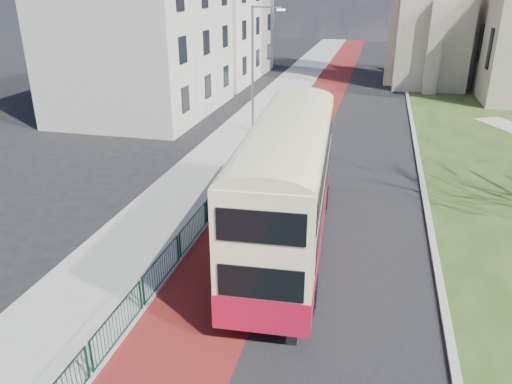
% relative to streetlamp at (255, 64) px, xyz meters
% --- Properties ---
extents(ground, '(160.00, 160.00, 0.00)m').
position_rel_streetlamp_xyz_m(ground, '(4.35, -18.00, -4.59)').
color(ground, black).
rests_on(ground, ground).
extents(road_carriageway, '(9.00, 120.00, 0.01)m').
position_rel_streetlamp_xyz_m(road_carriageway, '(5.85, 2.00, -4.59)').
color(road_carriageway, black).
rests_on(road_carriageway, ground).
extents(bus_lane, '(3.40, 120.00, 0.01)m').
position_rel_streetlamp_xyz_m(bus_lane, '(3.15, 2.00, -4.59)').
color(bus_lane, '#591414').
rests_on(bus_lane, ground).
extents(pavement_west, '(4.00, 120.00, 0.12)m').
position_rel_streetlamp_xyz_m(pavement_west, '(-0.65, 2.00, -4.53)').
color(pavement_west, gray).
rests_on(pavement_west, ground).
extents(kerb_west, '(0.25, 120.00, 0.13)m').
position_rel_streetlamp_xyz_m(kerb_west, '(1.35, 2.00, -4.53)').
color(kerb_west, '#999993').
rests_on(kerb_west, ground).
extents(kerb_east, '(0.25, 80.00, 0.13)m').
position_rel_streetlamp_xyz_m(kerb_east, '(10.45, 4.00, -4.53)').
color(kerb_east, '#999993').
rests_on(kerb_east, ground).
extents(pedestrian_railing, '(0.07, 24.00, 1.12)m').
position_rel_streetlamp_xyz_m(pedestrian_railing, '(1.40, -14.00, -4.04)').
color(pedestrian_railing, '#0C3523').
rests_on(pedestrian_railing, ground).
extents(street_block_near, '(10.30, 14.30, 13.00)m').
position_rel_streetlamp_xyz_m(street_block_near, '(-9.65, 4.00, 1.92)').
color(street_block_near, beige).
rests_on(street_block_near, ground).
extents(street_block_far, '(10.30, 16.30, 11.50)m').
position_rel_streetlamp_xyz_m(street_block_far, '(-9.65, 20.00, 1.17)').
color(street_block_far, beige).
rests_on(street_block_far, ground).
extents(streetlamp, '(2.13, 0.18, 8.00)m').
position_rel_streetlamp_xyz_m(streetlamp, '(0.00, 0.00, 0.00)').
color(streetlamp, gray).
rests_on(streetlamp, pavement_west).
extents(bus, '(3.41, 11.76, 4.86)m').
position_rel_streetlamp_xyz_m(bus, '(4.96, -15.18, -1.82)').
color(bus, '#AE102A').
rests_on(bus, ground).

